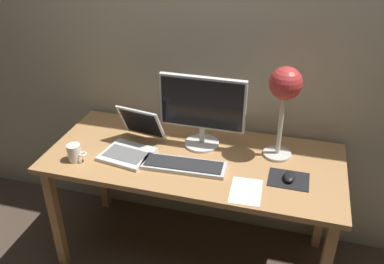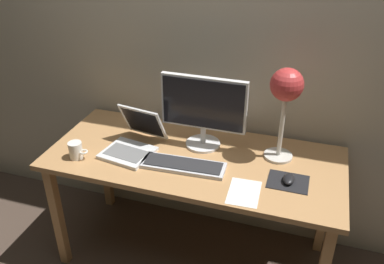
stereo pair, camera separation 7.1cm
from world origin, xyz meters
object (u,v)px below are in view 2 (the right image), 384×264
object	(u,v)px
mouse	(289,179)
keyboard_main	(183,165)
laptop	(135,138)
monitor	(203,108)
desk_lamp	(286,92)
coffee_mug	(76,150)

from	to	relation	value
mouse	keyboard_main	bearing A→B (deg)	-176.09
laptop	monitor	bearing A→B (deg)	22.39
monitor	laptop	size ratio (longest dim) A/B	1.28
desk_lamp	mouse	bearing A→B (deg)	-69.55
laptop	keyboard_main	bearing A→B (deg)	-17.35
laptop	coffee_mug	world-z (taller)	laptop
mouse	coffee_mug	bearing A→B (deg)	-173.47
desk_lamp	coffee_mug	size ratio (longest dim) A/B	4.68
keyboard_main	laptop	distance (m)	0.34
monitor	keyboard_main	size ratio (longest dim) A/B	1.06
keyboard_main	laptop	bearing A→B (deg)	162.65
laptop	coffee_mug	distance (m)	0.32
mouse	coffee_mug	xyz separation A→B (m)	(-1.11, -0.13, 0.03)
laptop	desk_lamp	distance (m)	0.85
monitor	mouse	size ratio (longest dim) A/B	4.94
desk_lamp	monitor	bearing A→B (deg)	-179.14
laptop	coffee_mug	xyz separation A→B (m)	(-0.26, -0.19, -0.02)
mouse	coffee_mug	world-z (taller)	coffee_mug
desk_lamp	mouse	xyz separation A→B (m)	(0.08, -0.21, -0.37)
laptop	mouse	world-z (taller)	laptop
monitor	desk_lamp	bearing A→B (deg)	0.86
monitor	mouse	xyz separation A→B (m)	(0.50, -0.21, -0.21)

